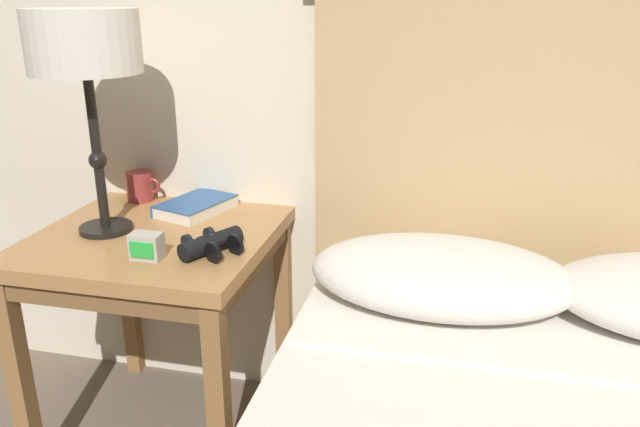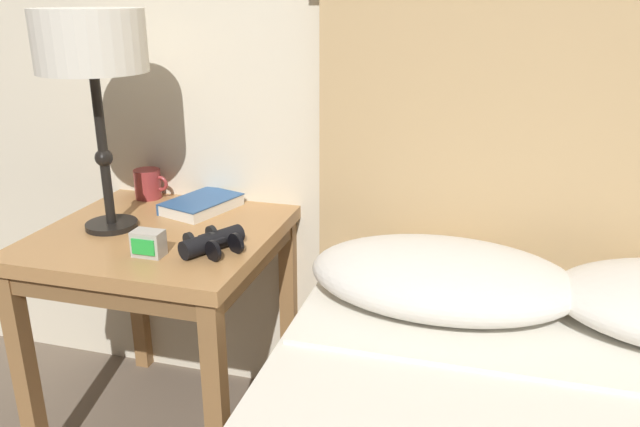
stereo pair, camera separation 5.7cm
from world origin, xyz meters
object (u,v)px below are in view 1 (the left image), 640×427
nightstand (159,260)px  table_lamp (84,50)px  book_on_nightstand (195,206)px  coffee_mug (140,186)px  binoculars_pair (212,243)px  alarm_clock (147,246)px

nightstand → table_lamp: 0.54m
nightstand → book_on_nightstand: book_on_nightstand is taller
nightstand → coffee_mug: 0.30m
coffee_mug → book_on_nightstand: bearing=-16.2°
binoculars_pair → coffee_mug: size_ratio=1.56×
table_lamp → nightstand: bearing=11.4°
table_lamp → book_on_nightstand: table_lamp is taller
nightstand → alarm_clock: bearing=-68.5°
coffee_mug → alarm_clock: 0.44m
book_on_nightstand → alarm_clock: bearing=-85.2°
table_lamp → alarm_clock: 0.47m
nightstand → coffee_mug: (-0.16, 0.22, 0.12)m
nightstand → binoculars_pair: 0.24m
nightstand → alarm_clock: size_ratio=8.60×
binoculars_pair → coffee_mug: bearing=137.9°
coffee_mug → table_lamp: bearing=-81.9°
book_on_nightstand → binoculars_pair: (0.16, -0.26, 0.01)m
table_lamp → binoculars_pair: 0.53m
nightstand → binoculars_pair: (0.19, -0.10, 0.10)m
nightstand → book_on_nightstand: bearing=77.6°
coffee_mug → alarm_clock: coffee_mug is taller
book_on_nightstand → binoculars_pair: binoculars_pair is taller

